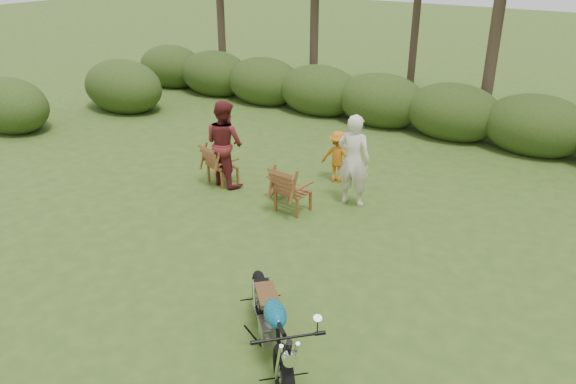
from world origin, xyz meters
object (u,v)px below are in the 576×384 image
Objects in this scene: adult_a at (352,203)px; adult_b at (226,183)px; lawn_chair_right at (293,210)px; side_table at (280,188)px; cup at (279,176)px; child at (337,181)px; lawn_chair_left at (224,183)px; motorcycle at (271,353)px.

adult_a is 2.71m from adult_b.
side_table reaches higher than lawn_chair_right.
cup reaches higher than child.
child reaches higher than lawn_chair_left.
lawn_chair_right is 1.05× the size of lawn_chair_left.
adult_b is at bearing 24.21° from child.
cup is at bearing -168.19° from lawn_chair_left.
lawn_chair_right is at bearing 179.68° from adult_b.
motorcycle is at bearing 143.99° from adult_b.
child is (1.86, 1.42, 0.00)m from adult_b.
adult_b is at bearing 7.20° from adult_a.
adult_a is at bearing 26.14° from side_table.
motorcycle is 1.93× the size of child.
cup is at bearing -173.68° from adult_b.
lawn_chair_left is at bearing 23.30° from child.
lawn_chair_left is 7.96× the size of cup.
adult_b reaches higher than child.
child is at bearing -134.24° from adult_b.
adult_a is (1.26, 0.65, -0.51)m from cup.
motorcycle reaches higher than child.
adult_a is at bearing 27.38° from cup.
adult_b is (0.07, 0.01, 0.00)m from lawn_chair_left.
side_table is 1.52m from child.
cup is at bearing -22.08° from lawn_chair_right.
lawn_chair_left is at bearing 7.02° from adult_a.
motorcycle is 5.40m from adult_b.
motorcycle is at bearing 123.37° from lawn_chair_right.
lawn_chair_left is 1.54m from cup.
cup is at bearing 21.67° from adult_a.
side_table is 4.25× the size of cup.
lawn_chair_left is 0.49× the size of adult_b.
lawn_chair_right is 8.37× the size of cup.
side_table is 0.26× the size of adult_a.
adult_b is at bearing 179.61° from side_table.
adult_a is 1.63× the size of child.
lawn_chair_left is 1.87× the size of side_table.
child is at bearing 71.95° from side_table.
lawn_chair_right is at bearing -29.81° from side_table.
motorcycle is at bearing 97.90° from child.
motorcycle is 1.19× the size of adult_b.
motorcycle is at bearing -56.71° from side_table.
adult_b is at bearing 177.99° from cup.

